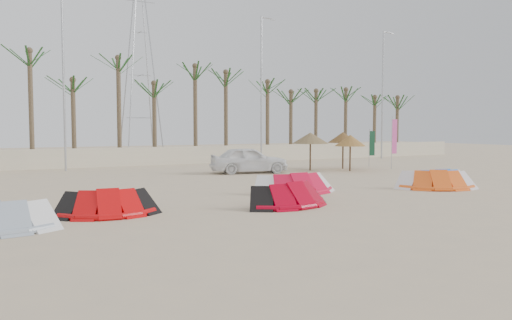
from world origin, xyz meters
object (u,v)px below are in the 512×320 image
kite_blue (434,178)px  parasol_mid (350,141)px  kite_red_left (106,201)px  kite_red_right (291,182)px  parasol_right (343,137)px  kite_orange (431,179)px  car (249,160)px  parasol_left (310,138)px  kite_red_mid (286,193)px

kite_blue → parasol_mid: bearing=76.5°
kite_red_left → kite_red_right: bearing=12.8°
parasol_mid → parasol_right: size_ratio=0.93×
kite_orange → kite_red_left: bearing=-180.0°
car → kite_red_right: bearing=177.9°
kite_orange → parasol_left: (0.51, 10.22, 1.62)m
parasol_mid → car: size_ratio=0.49×
kite_red_left → car: (10.50, 10.47, 0.37)m
kite_orange → car: bearing=109.5°
kite_red_right → kite_orange: 6.49m
parasol_right → kite_red_mid: bearing=-135.3°
kite_blue → car: size_ratio=0.78×
parasol_mid → car: (-6.16, 1.78, -1.11)m
parasol_right → car: parasol_right is taller
kite_orange → parasol_right: size_ratio=1.61×
kite_blue → parasol_mid: parasol_mid is taller
kite_orange → car: size_ratio=0.84×
parasol_right → car: bearing=178.2°
kite_red_right → parasol_right: parasol_right is taller
kite_orange → parasol_right: (3.12, 10.26, 1.64)m
kite_blue → parasol_right: (2.72, 10.08, 1.64)m
kite_red_right → car: (2.52, 8.67, 0.36)m
kite_orange → parasol_mid: bearing=74.2°
kite_red_left → parasol_mid: parasol_mid is taller
parasol_mid → kite_red_right: bearing=-141.6°
kite_red_left → parasol_left: size_ratio=1.33×
kite_red_left → kite_orange: bearing=0.0°
kite_red_right → parasol_mid: 11.18m
kite_blue → parasol_right: parasol_right is taller
kite_red_left → kite_orange: same height
parasol_mid → kite_blue: bearing=-103.5°
kite_red_left → kite_blue: same height
parasol_left → parasol_mid: size_ratio=1.06×
kite_blue → car: 11.09m
parasol_mid → kite_red_left: bearing=-152.5°
kite_red_left → parasol_right: (17.34, 10.26, 1.64)m
parasol_left → parasol_right: bearing=0.8°
kite_red_mid → parasol_right: 16.13m
kite_red_left → kite_blue: 14.62m
kite_red_left → parasol_left: (14.73, 10.22, 1.63)m
kite_orange → car: 11.11m
kite_blue → parasol_mid: size_ratio=1.60×
parasol_left → car: 4.41m
kite_red_left → kite_red_right: size_ratio=0.87×
kite_orange → parasol_mid: size_ratio=1.72×
kite_red_right → car: 9.03m
parasol_mid → car: 6.51m
kite_red_left → parasol_left: 18.00m
car → parasol_mid: bearing=-92.0°
kite_red_right → parasol_mid: (8.68, 6.88, 1.48)m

